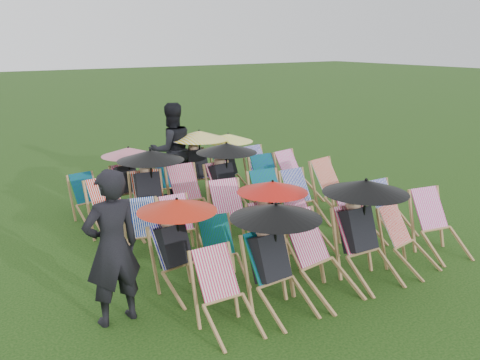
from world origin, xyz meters
TOP-DOWN VIEW (x-y plane):
  - ground at (0.00, 0.00)m, footprint 100.00×100.00m
  - deckchair_0 at (-1.94, -2.23)m, footprint 0.61×0.83m
  - deckchair_1 at (-1.18, -2.17)m, footprint 1.10×1.16m
  - deckchair_2 at (-0.48, -2.19)m, footprint 0.81×1.03m
  - deckchair_3 at (0.34, -2.15)m, footprint 1.16×1.21m
  - deckchair_4 at (1.11, -2.26)m, footprint 0.70×0.89m
  - deckchair_5 at (1.93, -2.18)m, footprint 0.77×0.97m
  - deckchair_6 at (-1.92, -1.08)m, footprint 1.03×1.11m
  - deckchair_7 at (-1.30, -1.12)m, footprint 0.67×0.84m
  - deckchair_8 at (-0.39, -1.04)m, footprint 1.03×1.09m
  - deckchair_9 at (0.30, -1.06)m, footprint 0.67×0.86m
  - deckchair_10 at (1.26, -1.17)m, footprint 0.65×0.85m
  - deckchair_11 at (2.05, -1.14)m, footprint 0.58×0.80m
  - deckchair_12 at (-1.88, 0.08)m, footprint 0.72×0.90m
  - deckchair_13 at (-1.30, 0.02)m, footprint 0.60×0.80m
  - deckchair_14 at (-0.40, -0.01)m, footprint 0.76×0.96m
  - deckchair_15 at (0.49, 0.07)m, footprint 0.74×0.96m
  - deckchair_16 at (1.15, 0.05)m, footprint 0.62×0.85m
  - deckchair_17 at (1.92, -0.01)m, footprint 0.85×1.05m
  - deckchair_18 at (-1.95, 1.14)m, footprint 0.75×0.96m
  - deckchair_19 at (-1.21, 1.32)m, footprint 1.15×1.22m
  - deckchair_20 at (-0.50, 1.20)m, footprint 0.68×0.93m
  - deckchair_21 at (0.30, 1.22)m, footprint 1.13×1.20m
  - deckchair_22 at (1.29, 1.20)m, footprint 0.71×0.93m
  - deckchair_23 at (1.96, 1.17)m, footprint 0.80×1.00m
  - deckchair_24 at (-1.95, 2.30)m, footprint 0.64×0.82m
  - deckchair_25 at (-1.12, 2.44)m, footprint 1.02×1.06m
  - deckchair_26 at (-0.29, 2.36)m, footprint 0.59×0.79m
  - deckchair_27 at (0.43, 2.48)m, footprint 1.16×1.20m
  - deckchair_28 at (1.15, 2.46)m, footprint 1.05×1.14m
  - deckchair_29 at (1.89, 2.29)m, footprint 0.65×0.87m
  - person_left at (-2.91, -1.34)m, footprint 0.70×0.48m
  - person_rear at (-0.01, 2.88)m, footprint 1.00×0.80m

SIDE VIEW (x-z plane):
  - ground at x=0.00m, z-range 0.00..0.00m
  - deckchair_24 at x=-1.95m, z-range 0.00..0.82m
  - deckchair_26 at x=-0.29m, z-range 0.00..0.83m
  - deckchair_7 at x=-1.30m, z-range 0.00..0.83m
  - deckchair_13 at x=-1.30m, z-range 0.00..0.84m
  - deckchair_11 at x=2.05m, z-range 0.00..0.85m
  - deckchair_9 at x=0.30m, z-range 0.00..0.86m
  - deckchair_12 at x=-1.88m, z-range 0.00..0.87m
  - deckchair_10 at x=1.26m, z-range 0.00..0.87m
  - deckchair_4 at x=1.11m, z-range 0.00..0.87m
  - deckchair_0 at x=-1.94m, z-range 0.00..0.88m
  - deckchair_29 at x=1.89m, z-range 0.00..0.90m
  - deckchair_16 at x=1.15m, z-range 0.00..0.91m
  - deckchair_5 at x=1.93m, z-range 0.00..0.95m
  - deckchair_14 at x=-0.40m, z-range 0.00..0.95m
  - deckchair_22 at x=1.29m, z-range 0.00..0.96m
  - deckchair_18 at x=-1.95m, z-range 0.00..0.97m
  - deckchair_23 at x=1.96m, z-range 0.00..0.98m
  - deckchair_15 at x=0.49m, z-range 0.00..0.98m
  - deckchair_20 at x=-0.50m, z-range 0.00..0.99m
  - deckchair_17 at x=1.92m, z-range 0.00..1.03m
  - deckchair_2 at x=-0.48m, z-range 0.00..1.03m
  - deckchair_25 at x=-1.12m, z-range 0.03..1.25m
  - deckchair_8 at x=-0.39m, z-range 0.03..1.25m
  - deckchair_6 at x=-1.92m, z-range 0.03..1.26m
  - deckchair_28 at x=1.15m, z-range 0.03..1.28m
  - deckchair_1 at x=-1.18m, z-range 0.04..1.35m
  - deckchair_21 at x=0.30m, z-range 0.04..1.38m
  - deckchair_19 at x=-1.21m, z-range 0.04..1.40m
  - deckchair_3 at x=0.34m, z-range 0.04..1.41m
  - deckchair_27 at x=0.43m, z-range 0.04..1.41m
  - person_left at x=-2.91m, z-range 0.00..1.83m
  - person_rear at x=-0.01m, z-range 0.00..1.95m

